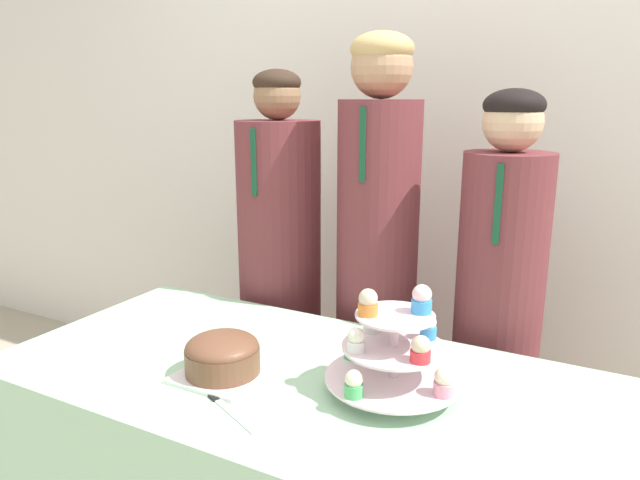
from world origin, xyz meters
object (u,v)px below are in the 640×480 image
(cake_knife, at_px, (219,402))
(cupcake_stand, at_px, (395,348))
(student_0, at_px, (280,290))
(student_1, at_px, (376,286))
(student_2, at_px, (496,335))
(round_cake, at_px, (222,355))

(cake_knife, xyz_separation_m, cupcake_stand, (0.33, 0.23, 0.11))
(cupcake_stand, relative_size, student_0, 0.22)
(student_0, bearing_deg, cupcake_stand, -39.91)
(cupcake_stand, bearing_deg, student_0, 140.09)
(cake_knife, distance_m, student_1, 0.77)
(cupcake_stand, xyz_separation_m, student_2, (0.13, 0.54, -0.15))
(cake_knife, relative_size, student_1, 0.14)
(cake_knife, relative_size, cupcake_stand, 0.69)
(cake_knife, height_order, cupcake_stand, cupcake_stand)
(cake_knife, distance_m, cupcake_stand, 0.42)
(cupcake_stand, xyz_separation_m, student_0, (-0.64, 0.54, -0.13))
(cake_knife, distance_m, student_2, 0.90)
(cake_knife, bearing_deg, student_0, 136.89)
(student_0, bearing_deg, student_2, -0.00)
(student_0, bearing_deg, cake_knife, -67.96)
(round_cake, relative_size, student_1, 0.13)
(student_0, relative_size, student_1, 0.94)
(student_2, bearing_deg, cupcake_stand, -103.74)
(student_1, distance_m, student_2, 0.41)
(cake_knife, bearing_deg, round_cake, 148.20)
(student_0, xyz_separation_m, student_2, (0.78, -0.00, -0.02))
(round_cake, height_order, student_2, student_2)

